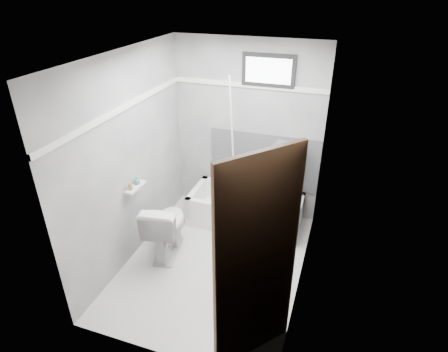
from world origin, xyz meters
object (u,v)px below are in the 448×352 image
at_px(bathtub, 245,209).
at_px(toilet, 166,227).
at_px(door, 280,300).
at_px(soap_bottle_a, 130,185).
at_px(soap_bottle_b, 137,180).
at_px(office_chair, 268,183).

height_order(bathtub, toilet, toilet).
bearing_deg(toilet, door, 131.51).
distance_m(door, soap_bottle_a, 2.23).
relative_size(bathtub, soap_bottle_b, 15.47).
xyz_separation_m(bathtub, toilet, (-0.73, -0.91, 0.16)).
bearing_deg(bathtub, toilet, -128.59).
bearing_deg(door, office_chair, 104.56).
distance_m(toilet, door, 2.15).
height_order(toilet, soap_bottle_a, soap_bottle_a).
bearing_deg(door, toilet, 140.98).
relative_size(office_chair, toilet, 1.40).
bearing_deg(door, soap_bottle_a, 149.26).
bearing_deg(bathtub, door, -68.49).
xyz_separation_m(office_chair, soap_bottle_b, (-1.33, -0.98, 0.32)).
xyz_separation_m(door, soap_bottle_a, (-1.92, 1.14, -0.03)).
distance_m(office_chair, soap_bottle_b, 1.68).
distance_m(office_chair, soap_bottle_a, 1.77).
xyz_separation_m(bathtub, office_chair, (0.28, 0.05, 0.43)).
bearing_deg(soap_bottle_b, soap_bottle_a, -90.00).
xyz_separation_m(bathtub, door, (0.87, -2.21, 0.79)).
height_order(soap_bottle_a, soap_bottle_b, soap_bottle_a).
bearing_deg(soap_bottle_a, soap_bottle_b, 90.00).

